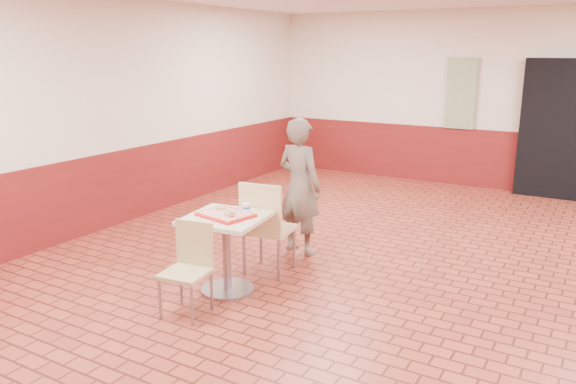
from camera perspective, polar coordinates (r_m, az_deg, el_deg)
The scene contains 12 objects.
room_shell at distance 5.27m, azimuth 10.62°, elevation 5.11°, with size 8.01×10.01×3.01m.
wainscot_band at distance 5.51m, azimuth 10.15°, elevation -5.21°, with size 8.00×10.00×1.00m.
corridor_doorway at distance 9.87m, azimuth 27.10°, elevation 5.59°, with size 1.60×0.22×2.20m, color black.
promo_poster at distance 10.14m, azimuth 17.17°, elevation 9.54°, with size 0.50×0.03×1.20m, color gray.
main_table at distance 5.48m, azimuth -6.29°, elevation -4.97°, with size 0.73×0.73×0.77m.
chair_main_front at distance 5.12m, azimuth -10.01°, elevation -7.16°, with size 0.43×0.43×0.83m.
chair_main_back at distance 5.83m, azimuth -2.28°, elevation -3.23°, with size 0.52×0.52×1.01m.
customer at distance 6.44m, azimuth 1.20°, elevation 0.56°, with size 0.58×0.38×1.59m, color #685D51.
serving_tray at distance 5.40m, azimuth -6.36°, elevation -2.31°, with size 0.49×0.38×0.03m.
ring_donut at distance 5.54m, azimuth -6.87°, elevation -1.55°, with size 0.10×0.10×0.03m, color gold.
long_john_donut at distance 5.32m, azimuth -5.95°, elevation -2.14°, with size 0.17×0.13×0.05m.
paper_cup at distance 5.39m, azimuth -4.27°, elevation -1.62°, with size 0.07×0.07×0.09m.
Camera 1 is at (1.76, -4.90, 2.31)m, focal length 35.00 mm.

